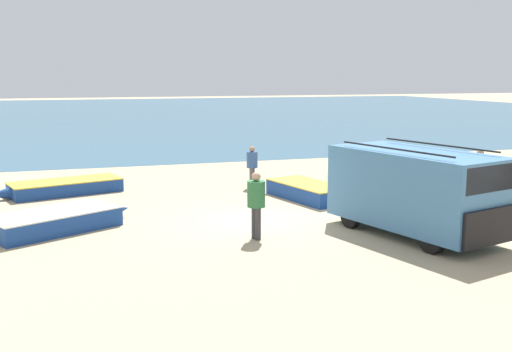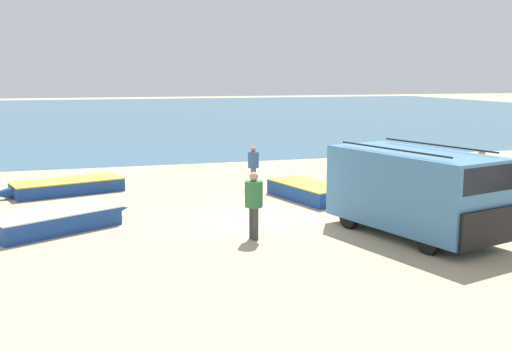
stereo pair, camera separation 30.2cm
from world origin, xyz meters
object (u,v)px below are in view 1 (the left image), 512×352
object	(u,v)px
fishing_rowboat_3	(419,177)
fisherman_3	(252,163)
parked_van	(416,189)
fishing_rowboat_1	(58,220)
fishing_rowboat_0	(307,191)
fisherman_2	(256,199)
fishing_rowboat_2	(63,187)
fisherman_0	(479,170)

from	to	relation	value
fishing_rowboat_3	fisherman_3	size ratio (longest dim) A/B	2.52
parked_van	fishing_rowboat_1	bearing A→B (deg)	-125.72
fishing_rowboat_0	fishing_rowboat_1	bearing A→B (deg)	89.13
fisherman_2	fisherman_3	bearing A→B (deg)	62.51
fishing_rowboat_3	fisherman_3	xyz separation A→B (m)	(-6.69, 1.16, 0.71)
fishing_rowboat_1	parked_van	bearing A→B (deg)	-48.88
fishing_rowboat_0	fishing_rowboat_1	xyz separation A→B (m)	(-8.39, -2.00, 0.00)
fishing_rowboat_3	fisherman_2	size ratio (longest dim) A/B	2.24
fishing_rowboat_2	fisherman_0	distance (m)	14.90
fishing_rowboat_3	fisherman_0	world-z (taller)	fisherman_0
fishing_rowboat_0	fishing_rowboat_1	distance (m)	8.62
parked_van	fisherman_0	world-z (taller)	parked_van
fishing_rowboat_0	fishing_rowboat_2	distance (m)	8.96
fishing_rowboat_0	fisherman_3	size ratio (longest dim) A/B	2.54
fisherman_0	fisherman_3	world-z (taller)	fisherman_0
fishing_rowboat_2	fishing_rowboat_1	bearing A→B (deg)	72.50
fishing_rowboat_0	parked_van	bearing A→B (deg)	175.88
fishing_rowboat_1	fishing_rowboat_3	bearing A→B (deg)	-15.12
fishing_rowboat_3	fisherman_0	bearing A→B (deg)	-140.92
fisherman_2	fisherman_0	bearing A→B (deg)	3.17
fishing_rowboat_1	fisherman_3	world-z (taller)	fisherman_3
parked_van	fisherman_3	xyz separation A→B (m)	(-2.23, 7.95, -0.31)
fisherman_2	fishing_rowboat_1	bearing A→B (deg)	141.85
fishing_rowboat_2	fisherman_3	world-z (taller)	fisherman_3
fishing_rowboat_2	fishing_rowboat_3	bearing A→B (deg)	155.03
parked_van	fisherman_2	bearing A→B (deg)	-117.04
fisherman_0	fisherman_3	bearing A→B (deg)	118.20
fishing_rowboat_2	fisherman_0	bearing A→B (deg)	140.99
fishing_rowboat_3	fishing_rowboat_0	bearing A→B (deg)	142.91
fishing_rowboat_3	fisherman_3	bearing A→B (deg)	119.04
fishing_rowboat_3	fisherman_0	xyz separation A→B (m)	(0.01, -3.65, 0.84)
fisherman_3	fisherman_2	bearing A→B (deg)	-66.78
parked_van	fisherman_3	size ratio (longest dim) A/B	3.25
fishing_rowboat_2	fishing_rowboat_3	size ratio (longest dim) A/B	1.19
fisherman_3	parked_van	bearing A→B (deg)	-35.01
fishing_rowboat_3	fisherman_2	world-z (taller)	fisherman_2
fishing_rowboat_1	fishing_rowboat_2	world-z (taller)	fishing_rowboat_1
fishing_rowboat_2	parked_van	bearing A→B (deg)	119.88
fisherman_0	fisherman_2	distance (m)	9.04
parked_van	fisherman_3	world-z (taller)	parked_van
fishing_rowboat_2	fisherman_2	bearing A→B (deg)	105.57
fishing_rowboat_0	fisherman_3	bearing A→B (deg)	12.27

